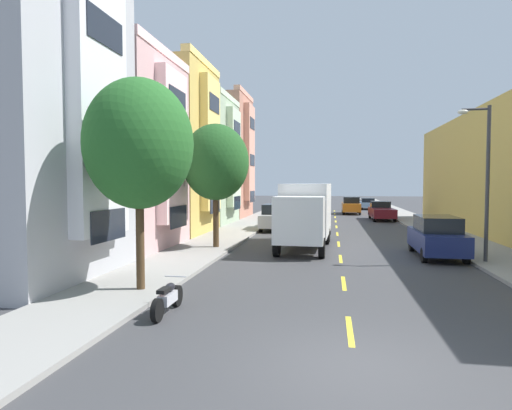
{
  "coord_description": "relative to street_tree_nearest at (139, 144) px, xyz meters",
  "views": [
    {
      "loc": [
        -0.48,
        -8.51,
        3.5
      ],
      "look_at": [
        -5.78,
        22.75,
        1.9
      ],
      "focal_mm": 30.93,
      "sensor_mm": 36.0,
      "label": 1
    }
  ],
  "objects": [
    {
      "name": "parked_suv_navy",
      "position": [
        10.88,
        8.75,
        -3.72
      ],
      "size": [
        2.02,
        4.83,
        1.93
      ],
      "color": "navy",
      "rests_on": "ground_plane"
    },
    {
      "name": "sidewalk_right",
      "position": [
        13.5,
        23.49,
        -4.64
      ],
      "size": [
        3.2,
        120.0,
        0.14
      ],
      "primitive_type": "cube",
      "color": "gray",
      "rests_on": "ground_plane"
    },
    {
      "name": "lane_centerline_dashes",
      "position": [
        6.4,
        19.99,
        -4.7
      ],
      "size": [
        0.14,
        47.2,
        0.01
      ],
      "color": "yellow",
      "rests_on": "ground_plane"
    },
    {
      "name": "street_tree_nearest",
      "position": [
        0.0,
        0.0,
        0.0
      ],
      "size": [
        3.4,
        3.4,
        6.62
      ],
      "color": "#47331E",
      "rests_on": "sidewalk_left"
    },
    {
      "name": "townhouse_third_mustard",
      "position": [
        -7.53,
        15.63,
        0.93
      ],
      "size": [
        11.28,
        6.98,
        11.67
      ],
      "color": "tan",
      "rests_on": "ground_plane"
    },
    {
      "name": "ground_plane",
      "position": [
        6.4,
        25.49,
        -4.71
      ],
      "size": [
        160.0,
        160.0,
        0.0
      ],
      "primitive_type": "plane",
      "color": "#38383A"
    },
    {
      "name": "delivery_box_truck",
      "position": [
        4.61,
        10.88,
        -2.76
      ],
      "size": [
        2.69,
        8.06,
        3.45
      ],
      "color": "white",
      "rests_on": "ground_plane"
    },
    {
      "name": "moving_orange_sedan",
      "position": [
        8.2,
        37.57,
        -3.72
      ],
      "size": [
        1.95,
        4.8,
        1.93
      ],
      "color": "orange",
      "rests_on": "ground_plane"
    },
    {
      "name": "parked_suv_silver",
      "position": [
        1.93,
        19.26,
        -3.72
      ],
      "size": [
        1.97,
        4.81,
        1.93
      ],
      "color": "#B2B5BA",
      "rests_on": "ground_plane"
    },
    {
      "name": "parked_pickup_burgundy",
      "position": [
        10.67,
        29.73,
        -3.88
      ],
      "size": [
        2.1,
        5.34,
        1.73
      ],
      "color": "maroon",
      "rests_on": "ground_plane"
    },
    {
      "name": "townhouse_fourth_sage",
      "position": [
        -8.28,
        22.81,
        0.44
      ],
      "size": [
        12.77,
        6.98,
        10.71
      ],
      "color": "#99AD8E",
      "rests_on": "ground_plane"
    },
    {
      "name": "street_tree_second",
      "position": [
        0.0,
        9.32,
        -0.14
      ],
      "size": [
        3.47,
        3.47,
        6.43
      ],
      "color": "#47331E",
      "rests_on": "sidewalk_left"
    },
    {
      "name": "sidewalk_left",
      "position": [
        -0.7,
        23.49,
        -4.64
      ],
      "size": [
        3.2,
        120.0,
        0.14
      ],
      "primitive_type": "cube",
      "color": "gray",
      "rests_on": "ground_plane"
    },
    {
      "name": "parked_wagon_sky",
      "position": [
        10.76,
        46.94,
        -3.9
      ],
      "size": [
        1.94,
        4.74,
        1.5
      ],
      "color": "#7A9EC6",
      "rests_on": "ground_plane"
    },
    {
      "name": "townhouse_second_rose",
      "position": [
        -7.86,
        8.45,
        0.23
      ],
      "size": [
        11.95,
        6.98,
        10.28
      ],
      "color": "#CC9E9E",
      "rests_on": "ground_plane"
    },
    {
      "name": "parked_motorcycle",
      "position": [
        1.65,
        -1.95,
        -4.3
      ],
      "size": [
        0.62,
        2.05,
        0.9
      ],
      "color": "black",
      "rests_on": "ground_plane"
    },
    {
      "name": "townhouse_fifth_terracotta",
      "position": [
        -7.21,
        29.99,
        1.3
      ],
      "size": [
        10.64,
        6.98,
        12.4
      ],
      "color": "#B27560",
      "rests_on": "ground_plane"
    },
    {
      "name": "parked_suv_teal",
      "position": [
        2.05,
        40.34,
        -3.72
      ],
      "size": [
        1.99,
        4.81,
        1.93
      ],
      "color": "#195B60",
      "rests_on": "ground_plane"
    },
    {
      "name": "street_lamp",
      "position": [
        12.34,
        7.1,
        -0.72
      ],
      "size": [
        1.35,
        0.28,
        6.63
      ],
      "color": "#38383D",
      "rests_on": "sidewalk_right"
    }
  ]
}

